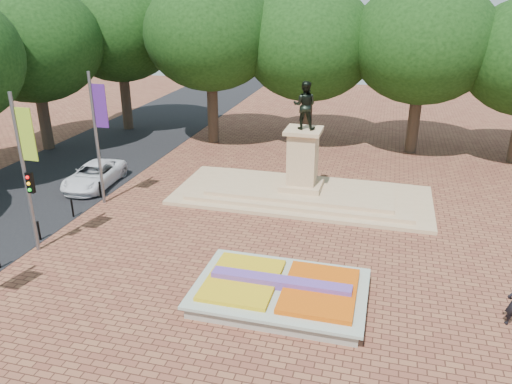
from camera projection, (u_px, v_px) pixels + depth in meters
ground at (267, 269)px, 20.58m from camera, size 90.00×90.00×0.00m
asphalt_street at (35, 190)px, 28.66m from camera, size 9.00×90.00×0.02m
flower_bed at (281, 291)px, 18.40m from camera, size 6.30×4.30×0.91m
monument at (302, 182)px, 27.41m from camera, size 14.00×6.00×6.40m
tree_row_back at (365, 54)px, 33.62m from camera, size 44.80×8.80×10.43m
banner_poles at (21, 170)px, 20.37m from camera, size 0.88×11.17×7.00m
bollard_row at (19, 243)px, 21.61m from camera, size 0.12×13.12×0.98m
van at (94, 175)px, 29.06m from camera, size 2.60×4.99×1.34m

